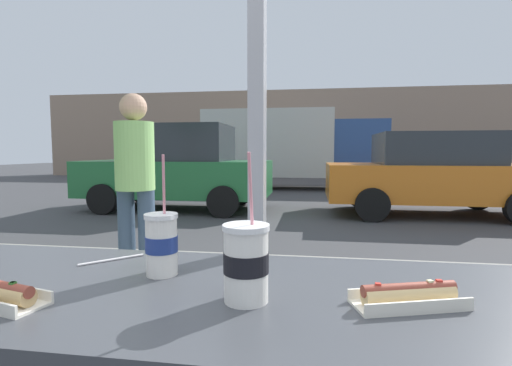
{
  "coord_description": "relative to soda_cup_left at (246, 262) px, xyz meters",
  "views": [
    {
      "loc": [
        0.17,
        -1.12,
        1.31
      ],
      "look_at": [
        -0.4,
        2.7,
        0.99
      ],
      "focal_mm": 26.29,
      "sensor_mm": 36.0,
      "label": 1
    }
  ],
  "objects": [
    {
      "name": "sidewalk_strip",
      "position": [
        -0.04,
        1.93,
        -0.99
      ],
      "size": [
        16.0,
        2.8,
        0.15
      ],
      "primitive_type": "cube",
      "color": "#9E998E",
      "rests_on": "ground"
    },
    {
      "name": "hotdog_tray_near",
      "position": [
        0.35,
        0.02,
        -0.07
      ],
      "size": [
        0.25,
        0.16,
        0.05
      ],
      "color": "silver",
      "rests_on": "window_counter"
    },
    {
      "name": "parked_car_green",
      "position": [
        -2.85,
        7.31,
        -0.13
      ],
      "size": [
        4.15,
        2.02,
        1.9
      ],
      "color": "#236B38",
      "rests_on": "ground"
    },
    {
      "name": "ground_plane",
      "position": [
        -0.04,
        8.33,
        -1.07
      ],
      "size": [
        60.0,
        60.0,
        0.0
      ],
      "primitive_type": "plane",
      "color": "#424244"
    },
    {
      "name": "soda_cup_right",
      "position": [
        -0.25,
        0.14,
        -0.0
      ],
      "size": [
        0.09,
        0.09,
        0.32
      ],
      "color": "white",
      "rests_on": "window_counter"
    },
    {
      "name": "pedestrian",
      "position": [
        -1.31,
        2.12,
        0.02
      ],
      "size": [
        0.32,
        0.32,
        1.63
      ],
      "color": "#35495E",
      "rests_on": "sidewalk_strip"
    },
    {
      "name": "loose_straw",
      "position": [
        -0.45,
        0.24,
        -0.09
      ],
      "size": [
        0.14,
        0.14,
        0.01
      ],
      "primitive_type": "cylinder",
      "rotation": [
        0.0,
        1.57,
        0.77
      ],
      "color": "white",
      "rests_on": "window_counter"
    },
    {
      "name": "parked_car_orange",
      "position": [
        2.56,
        7.31,
        -0.21
      ],
      "size": [
        4.17,
        2.07,
        1.69
      ],
      "color": "orange",
      "rests_on": "ground"
    },
    {
      "name": "box_truck",
      "position": [
        -0.6,
        12.57,
        0.44
      ],
      "size": [
        6.18,
        2.44,
        2.73
      ],
      "color": "beige",
      "rests_on": "ground"
    },
    {
      "name": "building_facade_far",
      "position": [
        -0.04,
        18.61,
        1.11
      ],
      "size": [
        28.0,
        1.2,
        4.36
      ],
      "primitive_type": "cube",
      "color": "gray",
      "rests_on": "ground"
    },
    {
      "name": "window_wall",
      "position": [
        -0.04,
        0.41,
        0.71
      ],
      "size": [
        2.96,
        0.2,
        2.9
      ],
      "color": "#423D38",
      "rests_on": "ground"
    },
    {
      "name": "soda_cup_left",
      "position": [
        0.0,
        0.0,
        0.0
      ],
      "size": [
        0.1,
        0.1,
        0.33
      ],
      "color": "white",
      "rests_on": "window_counter"
    }
  ]
}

